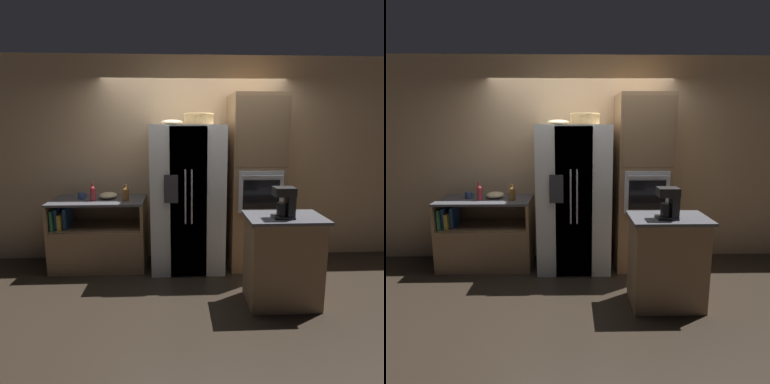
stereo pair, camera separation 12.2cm
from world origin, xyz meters
TOP-DOWN VIEW (x-y plane):
  - ground_plane at (0.00, 0.00)m, footprint 20.00×20.00m
  - wall_back at (0.00, 0.47)m, footprint 12.00×0.06m
  - counter_left at (-1.30, 0.12)m, footprint 1.21×0.65m
  - refrigerator at (-0.11, 0.06)m, footprint 0.93×0.80m
  - wall_oven at (0.78, 0.10)m, footprint 0.67×0.74m
  - island_counter at (0.85, -0.98)m, footprint 0.80×0.54m
  - wicker_basket at (0.03, 0.00)m, footprint 0.38×0.38m
  - fruit_bowl at (-0.30, 0.12)m, footprint 0.27×0.27m
  - bottle_tall at (-1.33, 0.04)m, footprint 0.07×0.07m
  - bottle_short at (-0.91, 0.03)m, footprint 0.09×0.09m
  - mug at (-1.51, 0.16)m, footprint 0.12×0.09m
  - mixing_bowl at (-1.16, 0.17)m, footprint 0.24×0.24m
  - coffee_maker at (0.83, -1.05)m, footprint 0.21×0.17m

SIDE VIEW (x-z plane):
  - ground_plane at x=0.00m, z-range 0.00..0.00m
  - counter_left at x=-1.30m, z-range -0.12..0.80m
  - island_counter at x=0.85m, z-range 0.00..0.96m
  - refrigerator at x=-0.11m, z-range 0.00..1.89m
  - mixing_bowl at x=-1.16m, z-range 0.92..1.01m
  - mug at x=-1.51m, z-range 0.92..1.01m
  - bottle_short at x=-0.91m, z-range 0.92..1.13m
  - bottle_tall at x=-1.33m, z-range 0.91..1.14m
  - coffee_maker at x=0.83m, z-range 0.97..1.29m
  - wall_oven at x=0.78m, z-range 0.00..2.27m
  - wall_back at x=0.00m, z-range 0.00..2.80m
  - fruit_bowl at x=-0.30m, z-range 1.89..1.95m
  - wicker_basket at x=0.03m, z-range 1.89..2.03m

